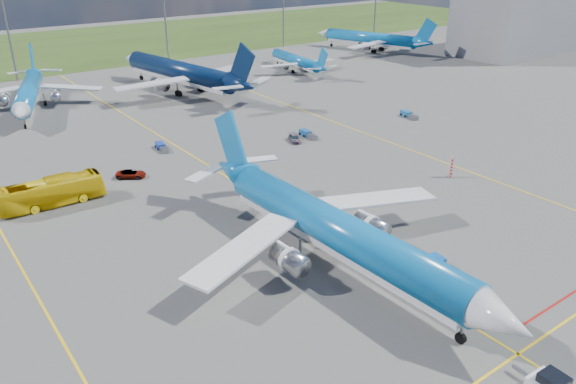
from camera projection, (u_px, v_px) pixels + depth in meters
ground at (354, 255)px, 61.19m from camera, size 400.00×400.00×0.00m
grass_strip at (22, 52)px, 171.37m from camera, size 400.00×80.00×0.01m
taxiway_lines at (226, 175)px, 81.63m from camera, size 60.25×160.00×0.02m
floodlight_masts at (92, 21)px, 142.22m from camera, size 202.20×0.50×22.70m
terminal_building at (521, 8)px, 164.62m from camera, size 42.00×22.00×26.00m
warning_post at (451, 167)px, 80.48m from camera, size 0.50×0.50×3.00m
bg_jet_nnw at (32, 110)px, 113.13m from camera, size 40.83×46.82×10.33m
bg_jet_n at (181, 91)px, 126.81m from camera, size 44.98×54.61×12.87m
bg_jet_ne at (296, 71)px, 146.58m from camera, size 26.34×32.51×7.83m
bg_jet_ene at (369, 51)px, 172.44m from camera, size 42.51×48.75×10.75m
main_airliner at (337, 267)px, 58.89m from camera, size 36.56×47.23×12.10m
uld_container at (435, 263)px, 58.36m from camera, size 1.60×1.90×1.39m
apron_bus at (51, 192)px, 71.85m from camera, size 13.12×3.42×3.63m
service_car_b at (131, 174)px, 80.64m from camera, size 4.58×3.96×1.17m
service_car_c at (295, 138)px, 95.13m from camera, size 2.92×4.19×1.13m
baggage_tug_w at (308, 134)px, 97.44m from camera, size 1.72×4.54×0.99m
baggage_tug_c at (162, 147)px, 91.47m from camera, size 1.71×4.30×0.94m
baggage_tug_e at (409, 115)px, 108.18m from camera, size 2.16×4.63×1.00m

